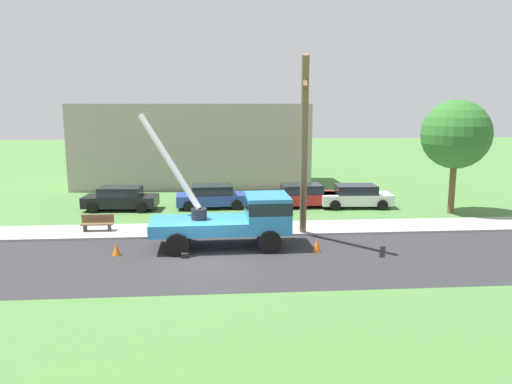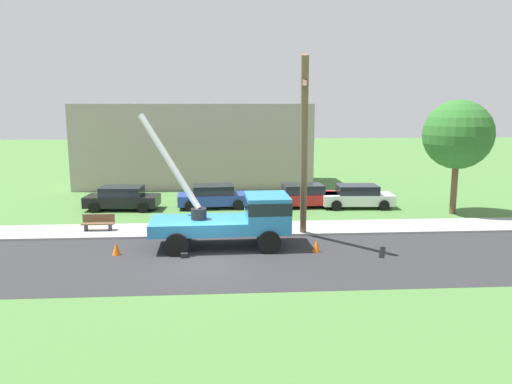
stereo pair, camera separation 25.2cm
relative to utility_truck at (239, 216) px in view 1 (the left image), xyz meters
name	(u,v)px [view 1 (the left image)]	position (x,y,z in m)	size (l,w,h in m)	color
ground_plane	(210,203)	(-1.43, 9.91, -1.41)	(120.00, 120.00, 0.00)	#477538
road_asphalt	(207,261)	(-1.43, -2.09, -1.40)	(80.00, 7.29, 0.01)	#2B2B2D
sidewalk_strip	(209,230)	(-1.43, 2.93, -1.36)	(80.00, 2.73, 0.10)	#9E9E99
utility_truck	(239,216)	(0.00, 0.00, 0.00)	(6.83, 3.21, 5.98)	#2D84C6
leaning_utility_pole	(304,150)	(2.99, 0.32, 2.94)	(0.94, 3.87, 8.50)	brown
traffic_cone_ahead	(317,246)	(3.37, -1.14, -1.13)	(0.36, 0.36, 0.56)	orange
traffic_cone_behind	(116,249)	(-5.30, -0.98, -1.13)	(0.36, 0.36, 0.56)	orange
parked_sedan_black	(121,198)	(-6.85, 8.37, -0.70)	(4.51, 2.21, 1.42)	black
parked_sedan_blue	(212,196)	(-1.29, 8.56, -0.70)	(4.49, 2.17, 1.42)	#263F99
parked_sedan_red	(301,196)	(4.31, 8.42, -0.70)	(4.50, 2.19, 1.42)	#B21E1E
parked_sedan_white	(356,196)	(7.66, 7.99, -0.70)	(4.48, 2.15, 1.42)	silver
park_bench	(97,223)	(-7.01, 2.99, -0.95)	(1.60, 0.45, 0.90)	brown
roadside_tree_near	(456,135)	(12.84, 5.91, 3.23)	(3.98, 3.98, 6.65)	brown
lowrise_building_backdrop	(193,145)	(-2.85, 17.77, 1.79)	(18.00, 6.00, 6.40)	#A5998C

